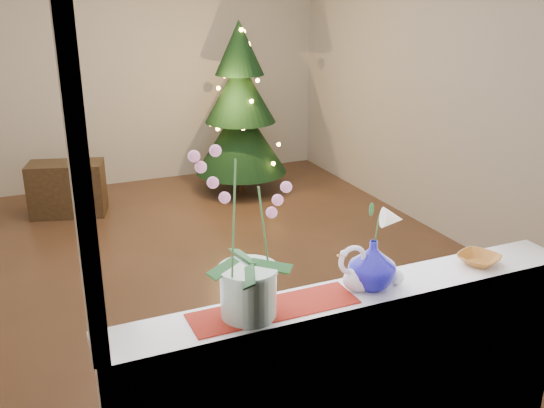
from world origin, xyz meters
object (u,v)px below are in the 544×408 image
(orchid_pot, at_px, (248,234))
(side_table, at_px, (67,189))
(amber_dish, at_px, (479,260))
(swan, at_px, (362,268))
(blue_vase, at_px, (373,261))
(paperweight, at_px, (397,277))
(xmas_tree, at_px, (240,108))

(orchid_pot, xyz_separation_m, side_table, (-0.34, 4.04, -1.00))
(amber_dish, distance_m, side_table, 4.35)
(swan, xyz_separation_m, side_table, (-0.86, 4.03, -0.75))
(side_table, bearing_deg, blue_vase, -61.18)
(amber_dish, bearing_deg, swan, 179.71)
(amber_dish, xyz_separation_m, side_table, (-1.50, 4.03, -0.67))
(swan, height_order, side_table, swan)
(swan, distance_m, side_table, 4.19)
(amber_dish, bearing_deg, side_table, 110.43)
(orchid_pot, bearing_deg, paperweight, -0.56)
(swan, relative_size, amber_dish, 1.50)
(blue_vase, bearing_deg, swan, -178.13)
(paperweight, distance_m, amber_dish, 0.47)
(swan, xyz_separation_m, amber_dish, (0.64, -0.00, -0.08))
(swan, bearing_deg, paperweight, -2.21)
(xmas_tree, height_order, side_table, xmas_tree)
(swan, relative_size, paperweight, 3.56)
(swan, relative_size, blue_vase, 0.95)
(swan, relative_size, side_table, 0.33)
(swan, bearing_deg, blue_vase, 6.32)
(amber_dish, bearing_deg, xmas_tree, 85.04)
(orchid_pot, xyz_separation_m, swan, (0.52, 0.01, -0.25))
(swan, height_order, paperweight, swan)
(orchid_pot, height_order, paperweight, orchid_pot)
(blue_vase, xyz_separation_m, amber_dish, (0.59, -0.00, -0.10))
(paperweight, bearing_deg, side_table, 104.26)
(blue_vase, bearing_deg, amber_dish, -0.48)
(amber_dish, xyz_separation_m, xmas_tree, (0.35, 4.08, -0.02))
(swan, distance_m, paperweight, 0.18)
(blue_vase, height_order, paperweight, blue_vase)
(xmas_tree, bearing_deg, swan, -103.72)
(paperweight, bearing_deg, blue_vase, 169.55)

